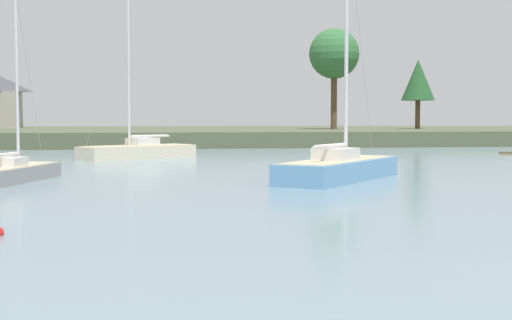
# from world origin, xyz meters

# --- Properties ---
(far_shore_bank) EXTENTS (163.48, 55.42, 1.58)m
(far_shore_bank) POSITION_xyz_m (0.00, 86.29, 0.79)
(far_shore_bank) COLOR #4C563D
(far_shore_bank) RESTS_ON ground
(sailboat_grey) EXTENTS (3.68, 7.24, 9.48)m
(sailboat_grey) POSITION_xyz_m (-15.43, 24.07, 0.21)
(sailboat_grey) COLOR gray
(sailboat_grey) RESTS_ON ground
(sailboat_skyblue) EXTENTS (7.81, 8.83, 13.01)m
(sailboat_skyblue) POSITION_xyz_m (-0.22, 22.42, 0.28)
(sailboat_skyblue) COLOR #669ECC
(sailboat_skyblue) RESTS_ON ground
(sailboat_cream) EXTENTS (8.73, 7.13, 13.91)m
(sailboat_cream) POSITION_xyz_m (-9.76, 42.48, 0.28)
(sailboat_cream) COLOR beige
(sailboat_cream) RESTS_ON ground
(shore_tree_inland_b) EXTENTS (6.21, 6.21, 12.45)m
(shore_tree_inland_b) POSITION_xyz_m (14.19, 76.56, 10.81)
(shore_tree_inland_b) COLOR brown
(shore_tree_inland_b) RESTS_ON far_shore_bank
(shore_tree_far_left) EXTENTS (4.27, 4.27, 8.88)m
(shore_tree_far_left) POSITION_xyz_m (25.65, 77.85, 7.76)
(shore_tree_far_left) COLOR brown
(shore_tree_far_left) RESTS_ON far_shore_bank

